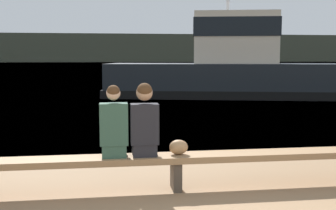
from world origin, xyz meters
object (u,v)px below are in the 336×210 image
object	(u,v)px
person_left	(114,126)
tugboat_red	(226,71)
bench_main	(176,160)
person_right	(144,122)
shopping_bag	(179,147)

from	to	relation	value
person_left	tugboat_red	world-z (taller)	tugboat_red
person_left	bench_main	bearing A→B (deg)	0.22
tugboat_red	person_right	bearing A→B (deg)	172.74
person_left	tugboat_red	bearing A→B (deg)	68.01
bench_main	person_right	bearing A→B (deg)	-179.28
person_left	person_right	world-z (taller)	person_right
person_right	tugboat_red	world-z (taller)	tugboat_red
person_right	tugboat_red	size ratio (longest dim) A/B	0.09
person_right	shopping_bag	world-z (taller)	person_right
shopping_bag	person_right	bearing A→B (deg)	-177.19
person_right	shopping_bag	size ratio (longest dim) A/B	3.86
bench_main	person_left	world-z (taller)	person_left
shopping_bag	tugboat_red	xyz separation A→B (m)	(4.38, 13.04, 0.61)
person_right	shopping_bag	xyz separation A→B (m)	(0.48, 0.02, -0.37)
person_right	tugboat_red	xyz separation A→B (m)	(4.86, 13.06, 0.24)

